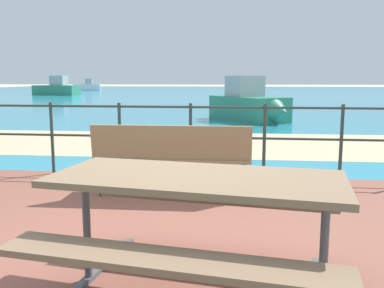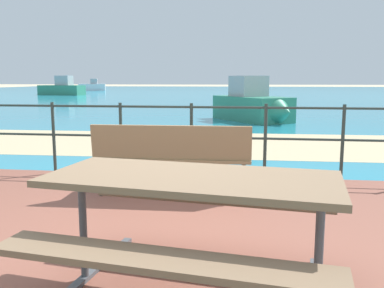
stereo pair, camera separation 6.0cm
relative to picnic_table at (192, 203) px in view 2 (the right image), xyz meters
name	(u,v)px [view 2 (the right image)]	position (x,y,z in m)	size (l,w,h in m)	color
ground_plane	(150,256)	(-0.42, 0.65, -0.66)	(240.00, 240.00, 0.00)	beige
patio_paving	(150,253)	(-0.42, 0.65, -0.63)	(6.40, 5.20, 0.06)	brown
sea_water	(241,93)	(-0.42, 40.65, -0.65)	(90.00, 90.00, 0.01)	teal
beach_strip	(213,144)	(-0.42, 6.53, -0.65)	(54.00, 3.62, 0.01)	tan
picnic_table	(192,203)	(0.00, 0.00, 0.00)	(1.90, 1.61, 0.76)	#7A6047
park_bench	(172,152)	(-0.52, 2.17, -0.09)	(1.80, 0.47, 0.83)	#8C704C
railing_fence	(191,132)	(-0.42, 3.10, 0.03)	(5.94, 0.04, 1.02)	#2D3833
boat_near	(61,89)	(-16.73, 33.89, -0.06)	(4.85, 2.20, 1.76)	#338466
boat_mid	(91,87)	(-20.13, 50.13, -0.13)	(4.01, 2.21, 1.52)	silver
boat_far	(253,105)	(0.50, 11.79, -0.11)	(2.82, 3.38, 1.51)	#338466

